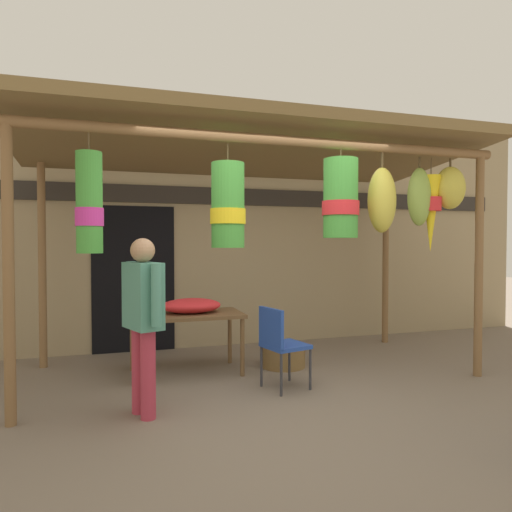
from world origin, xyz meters
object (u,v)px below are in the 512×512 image
folding_chair (279,340)px  vendor_in_orange (143,312)px  display_table (186,320)px  wicker_basket_by_table (283,356)px  flower_heap_on_table (192,306)px

folding_chair → vendor_in_orange: vendor_in_orange is taller
display_table → wicker_basket_by_table: size_ratio=2.39×
display_table → folding_chair: bearing=-46.3°
display_table → vendor_in_orange: size_ratio=0.83×
flower_heap_on_table → wicker_basket_by_table: size_ratio=1.29×
display_table → vendor_in_orange: vendor_in_orange is taller
wicker_basket_by_table → vendor_in_orange: 2.19m
folding_chair → vendor_in_orange: size_ratio=0.55×
display_table → vendor_in_orange: (-0.55, -1.18, 0.28)m
wicker_basket_by_table → vendor_in_orange: vendor_in_orange is taller
flower_heap_on_table → vendor_in_orange: bearing=-117.6°
folding_chair → vendor_in_orange: (-1.37, -0.32, 0.40)m
folding_chair → wicker_basket_by_table: folding_chair is taller
vendor_in_orange → folding_chair: bearing=13.1°
wicker_basket_by_table → vendor_in_orange: (-1.71, -1.12, 0.77)m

